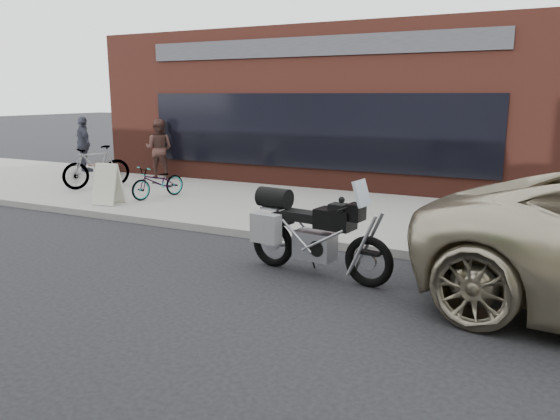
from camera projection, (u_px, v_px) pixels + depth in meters
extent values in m
plane|color=black|center=(150.00, 327.00, 6.36)|extent=(120.00, 120.00, 0.00)
cube|color=gray|center=(351.00, 210.00, 12.46)|extent=(44.00, 6.00, 0.15)
cube|color=#54241B|center=(366.00, 107.00, 19.01)|extent=(14.00, 10.00, 4.50)
cube|color=black|center=(307.00, 131.00, 14.73)|extent=(10.00, 0.08, 2.00)
cube|color=#2D2D32|center=(308.00, 46.00, 14.27)|extent=(10.00, 0.08, 0.50)
torus|color=black|center=(273.00, 244.00, 8.57)|extent=(0.75, 0.22, 0.74)
torus|color=black|center=(369.00, 262.00, 7.65)|extent=(0.75, 0.22, 0.74)
cube|color=#B7B7BC|center=(315.00, 245.00, 8.12)|extent=(0.65, 0.41, 0.42)
cube|color=black|center=(335.00, 219.00, 7.84)|extent=(0.60, 0.43, 0.29)
cube|color=black|center=(303.00, 216.00, 8.15)|extent=(0.64, 0.39, 0.13)
cube|color=black|center=(281.00, 218.00, 8.39)|extent=(0.36, 0.29, 0.15)
cube|color=black|center=(356.00, 212.00, 7.63)|extent=(0.23, 0.29, 0.24)
cube|color=silver|center=(362.00, 193.00, 7.53)|extent=(0.20, 0.35, 0.37)
cylinder|color=black|center=(351.00, 206.00, 7.65)|extent=(0.14, 0.77, 0.03)
cube|color=#B7B7BC|center=(274.00, 208.00, 8.43)|extent=(0.35, 0.37, 0.03)
cube|color=gray|center=(266.00, 228.00, 8.23)|extent=(0.49, 0.26, 0.44)
cylinder|color=black|center=(274.00, 198.00, 8.40)|extent=(0.57, 0.38, 0.31)
cylinder|color=#B7B7BC|center=(297.00, 243.00, 8.52)|extent=(0.62, 0.17, 0.21)
imported|color=gray|center=(158.00, 182.00, 13.48)|extent=(0.90, 1.60, 0.80)
imported|color=gray|center=(97.00, 167.00, 14.96)|extent=(1.24, 1.96, 1.14)
cube|color=beige|center=(104.00, 184.00, 12.61)|extent=(0.62, 0.35, 0.95)
cube|color=beige|center=(111.00, 183.00, 12.84)|extent=(0.62, 0.35, 0.95)
cylinder|color=black|center=(100.00, 171.00, 17.02)|extent=(0.06, 0.06, 0.36)
cylinder|color=#493022|center=(100.00, 164.00, 16.98)|extent=(0.71, 0.71, 0.04)
imported|color=#492D26|center=(159.00, 149.00, 16.64)|extent=(1.03, 0.90, 1.80)
imported|color=#3A3C4A|center=(84.00, 144.00, 18.01)|extent=(1.15, 0.87, 1.82)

